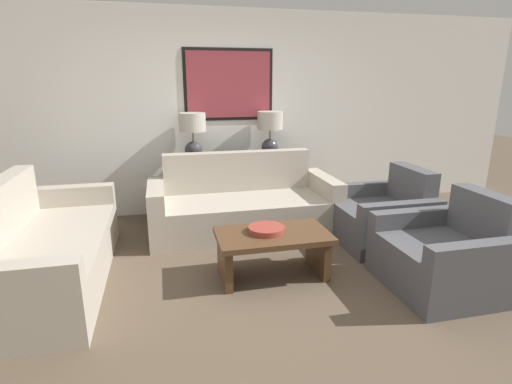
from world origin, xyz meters
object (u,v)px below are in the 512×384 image
object	(u,v)px
console_table	(233,186)
table_lamp_right	(270,130)
table_lamp_left	(193,132)
coffee_table	(273,245)
decorative_bowl	(266,229)
couch_by_side	(42,251)
couch_by_back_wall	(243,206)
armchair_near_back_wall	(382,217)
armchair_near_camera	(446,256)

from	to	relation	value
console_table	table_lamp_right	world-z (taller)	table_lamp_right
console_table	table_lamp_left	bearing A→B (deg)	180.00
coffee_table	decorative_bowl	bearing A→B (deg)	144.61
couch_by_side	decorative_bowl	bearing A→B (deg)	-9.54
couch_by_side	coffee_table	xyz separation A→B (m)	(2.02, -0.37, 0.01)
console_table	couch_by_side	size ratio (longest dim) A/B	0.67
table_lamp_left	couch_by_back_wall	distance (m)	1.18
table_lamp_right	coffee_table	world-z (taller)	table_lamp_right
table_lamp_left	armchair_near_back_wall	bearing A→B (deg)	-35.31
coffee_table	armchair_near_camera	world-z (taller)	armchair_near_camera
console_table	armchair_near_back_wall	size ratio (longest dim) A/B	1.53
table_lamp_right	console_table	bearing A→B (deg)	180.00
coffee_table	armchair_near_camera	bearing A→B (deg)	-20.36
table_lamp_left	decorative_bowl	xyz separation A→B (m)	(0.48, -1.87, -0.67)
table_lamp_left	couch_by_back_wall	bearing A→B (deg)	-52.46
table_lamp_left	coffee_table	bearing A→B (deg)	-74.34
decorative_bowl	table_lamp_left	bearing A→B (deg)	104.48
console_table	armchair_near_camera	world-z (taller)	armchair_near_camera
table_lamp_right	coffee_table	xyz separation A→B (m)	(-0.49, -1.91, -0.82)
table_lamp_left	couch_by_back_wall	world-z (taller)	table_lamp_left
decorative_bowl	armchair_near_back_wall	distance (m)	1.56
couch_by_back_wall	decorative_bowl	bearing A→B (deg)	-91.30
table_lamp_left	armchair_near_back_wall	size ratio (longest dim) A/B	0.64
decorative_bowl	armchair_near_back_wall	xyz separation A→B (m)	(1.47, 0.49, -0.17)
console_table	couch_by_back_wall	world-z (taller)	couch_by_back_wall
table_lamp_left	table_lamp_right	bearing A→B (deg)	0.00
coffee_table	decorative_bowl	world-z (taller)	decorative_bowl
couch_by_side	armchair_near_camera	world-z (taller)	couch_by_side
couch_by_side	coffee_table	world-z (taller)	couch_by_side
table_lamp_left	table_lamp_right	world-z (taller)	same
armchair_near_back_wall	table_lamp_left	bearing A→B (deg)	144.69
table_lamp_right	coffee_table	distance (m)	2.13
console_table	armchair_near_camera	bearing A→B (deg)	-59.37
couch_by_back_wall	console_table	bearing A→B (deg)	90.00
couch_by_side	table_lamp_left	bearing A→B (deg)	46.05
console_table	armchair_near_back_wall	world-z (taller)	armchair_near_back_wall
table_lamp_right	armchair_near_camera	world-z (taller)	table_lamp_right
table_lamp_left	armchair_near_back_wall	distance (m)	2.53
table_lamp_right	couch_by_side	size ratio (longest dim) A/B	0.28
console_table	coffee_table	xyz separation A→B (m)	(0.02, -1.91, -0.07)
couch_by_back_wall	armchair_near_back_wall	distance (m)	1.61
couch_by_side	console_table	bearing A→B (deg)	37.66
console_table	armchair_near_back_wall	distance (m)	2.00
table_lamp_left	armchair_near_camera	world-z (taller)	table_lamp_left
table_lamp_right	decorative_bowl	world-z (taller)	table_lamp_right
decorative_bowl	armchair_near_camera	distance (m)	1.58
table_lamp_left	coffee_table	xyz separation A→B (m)	(0.53, -1.91, -0.82)
couch_by_side	decorative_bowl	world-z (taller)	couch_by_side
couch_by_side	decorative_bowl	xyz separation A→B (m)	(1.97, -0.33, 0.16)
couch_by_back_wall	armchair_near_camera	distance (m)	2.28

